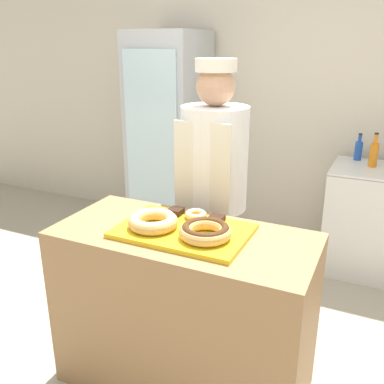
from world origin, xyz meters
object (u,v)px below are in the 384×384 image
(brownie_back_left, at_px, (176,212))
(bottle_orange_b, at_px, (374,154))
(serving_tray, at_px, (183,231))
(baker_person, at_px, (213,197))
(beverage_fridge, at_px, (170,138))
(bottle_blue, at_px, (358,150))
(donut_light_glaze, at_px, (153,221))
(donut_chocolate_glaze, at_px, (205,231))
(brownie_back_right, at_px, (217,219))
(donut_mini_center, at_px, (196,214))

(brownie_back_left, relative_size, bottle_orange_b, 0.27)
(serving_tray, relative_size, baker_person, 0.37)
(serving_tray, bearing_deg, beverage_fridge, 119.85)
(bottle_orange_b, bearing_deg, bottle_blue, 127.18)
(baker_person, height_order, bottle_orange_b, baker_person)
(bottle_orange_b, bearing_deg, donut_light_glaze, -115.91)
(brownie_back_left, distance_m, bottle_orange_b, 1.85)
(bottle_blue, bearing_deg, brownie_back_left, -112.51)
(donut_chocolate_glaze, distance_m, bottle_orange_b, 1.93)
(donut_chocolate_glaze, relative_size, baker_person, 0.14)
(serving_tray, height_order, baker_person, baker_person)
(brownie_back_right, relative_size, bottle_orange_b, 0.27)
(serving_tray, distance_m, brownie_back_right, 0.19)
(serving_tray, height_order, beverage_fridge, beverage_fridge)
(donut_light_glaze, height_order, bottle_orange_b, bottle_orange_b)
(donut_mini_center, xyz_separation_m, beverage_fridge, (-1.00, 1.59, -0.01))
(serving_tray, bearing_deg, brownie_back_left, 128.53)
(serving_tray, relative_size, donut_chocolate_glaze, 2.58)
(donut_chocolate_glaze, relative_size, donut_mini_center, 2.11)
(donut_chocolate_glaze, distance_m, brownie_back_right, 0.20)
(brownie_back_left, height_order, baker_person, baker_person)
(donut_mini_center, height_order, bottle_orange_b, bottle_orange_b)
(beverage_fridge, bearing_deg, bottle_orange_b, 1.45)
(brownie_back_left, xyz_separation_m, beverage_fridge, (-0.88, 1.59, -0.00))
(brownie_back_right, height_order, bottle_orange_b, bottle_orange_b)
(donut_light_glaze, xyz_separation_m, brownie_back_left, (0.02, 0.19, -0.02))
(donut_mini_center, relative_size, bottle_blue, 0.53)
(brownie_back_left, height_order, brownie_back_right, same)
(baker_person, distance_m, bottle_blue, 1.55)
(beverage_fridge, bearing_deg, donut_light_glaze, -64.33)
(donut_light_glaze, bearing_deg, beverage_fridge, 115.67)
(brownie_back_right, bearing_deg, donut_chocolate_glaze, -83.28)
(donut_light_glaze, bearing_deg, donut_mini_center, 54.65)
(donut_light_glaze, relative_size, donut_mini_center, 2.11)
(donut_chocolate_glaze, relative_size, bottle_blue, 1.12)
(donut_mini_center, bearing_deg, donut_light_glaze, -125.35)
(baker_person, height_order, beverage_fridge, beverage_fridge)
(donut_chocolate_glaze, height_order, bottle_blue, bottle_blue)
(serving_tray, xyz_separation_m, brownie_back_left, (-0.12, 0.14, 0.03))
(bottle_orange_b, bearing_deg, brownie_back_right, -111.25)
(brownie_back_right, distance_m, bottle_blue, 1.87)
(brownie_back_left, bearing_deg, bottle_blue, 67.49)
(baker_person, bearing_deg, serving_tray, -82.24)
(donut_mini_center, relative_size, brownie_back_left, 1.61)
(donut_mini_center, bearing_deg, bottle_orange_b, 65.33)
(donut_chocolate_glaze, relative_size, beverage_fridge, 0.13)
(brownie_back_right, bearing_deg, donut_light_glaze, -142.45)
(beverage_fridge, bearing_deg, serving_tray, -60.15)
(serving_tray, bearing_deg, brownie_back_right, 51.47)
(brownie_back_left, bearing_deg, donut_light_glaze, -96.72)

